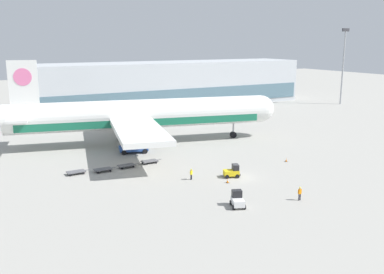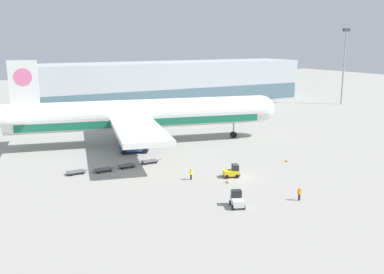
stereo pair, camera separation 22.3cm
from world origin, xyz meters
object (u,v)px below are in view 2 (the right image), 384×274
object	(u,v)px
traffic_cone_near	(286,160)
baggage_dolly_trail	(149,161)
baggage_tug_foreground	(237,200)
airplane_main	(138,115)
baggage_dolly_lead	(76,172)
baggage_dolly_third	(126,165)
ground_crew_far	(299,192)
traffic_cone_far	(227,181)
baggage_tug_mid	(232,172)
baggage_dolly_second	(103,169)
light_mast	(344,61)
scissor_lift_loader	(133,142)
ground_crew_near	(191,173)

from	to	relation	value
traffic_cone_near	baggage_dolly_trail	bearing A→B (deg)	154.05
baggage_tug_foreground	baggage_dolly_trail	bearing A→B (deg)	27.12
airplane_main	baggage_dolly_lead	world-z (taller)	airplane_main
baggage_dolly_lead	baggage_dolly_third	bearing A→B (deg)	-4.69
ground_crew_far	traffic_cone_far	distance (m)	11.36
baggage_tug_mid	baggage_dolly_second	world-z (taller)	baggage_tug_mid
baggage_dolly_third	traffic_cone_near	bearing A→B (deg)	-22.81
baggage_tug_mid	traffic_cone_near	world-z (taller)	baggage_tug_mid
baggage_tug_mid	baggage_dolly_lead	size ratio (longest dim) A/B	0.74
traffic_cone_near	light_mast	bearing A→B (deg)	36.11
ground_crew_far	baggage_tug_mid	bearing A→B (deg)	106.43
scissor_lift_loader	baggage_tug_mid	size ratio (longest dim) A/B	2.08
baggage_dolly_second	scissor_lift_loader	bearing A→B (deg)	44.62
baggage_tug_foreground	baggage_tug_mid	world-z (taller)	same
traffic_cone_near	ground_crew_near	bearing A→B (deg)	-177.52
baggage_dolly_second	traffic_cone_near	bearing A→B (deg)	-19.57
light_mast	ground_crew_far	world-z (taller)	light_mast
airplane_main	traffic_cone_near	xyz separation A→B (m)	(17.48, -24.77, -5.52)
baggage_dolly_second	ground_crew_far	distance (m)	30.99
light_mast	baggage_tug_foreground	world-z (taller)	light_mast
light_mast	baggage_tug_mid	size ratio (longest dim) A/B	8.86
baggage_dolly_lead	traffic_cone_far	world-z (taller)	traffic_cone_far
baggage_tug_mid	baggage_tug_foreground	bearing A→B (deg)	-101.13
baggage_tug_mid	baggage_dolly_lead	world-z (taller)	baggage_tug_mid
light_mast	baggage_dolly_lead	bearing A→B (deg)	-159.82
baggage_dolly_third	airplane_main	bearing A→B (deg)	59.78
airplane_main	baggage_tug_foreground	bearing A→B (deg)	-79.62
light_mast	baggage_dolly_third	size ratio (longest dim) A/B	6.57
ground_crew_near	ground_crew_far	distance (m)	16.57
light_mast	ground_crew_near	bearing A→B (deg)	-150.39
scissor_lift_loader	baggage_dolly_second	world-z (taller)	scissor_lift_loader
baggage_dolly_trail	baggage_dolly_lead	bearing A→B (deg)	178.84
baggage_dolly_second	baggage_dolly_trail	distance (m)	8.46
baggage_tug_foreground	baggage_dolly_second	size ratio (longest dim) A/B	0.75
baggage_tug_mid	ground_crew_far	world-z (taller)	baggage_tug_mid
light_mast	baggage_dolly_lead	world-z (taller)	light_mast
baggage_dolly_trail	ground_crew_near	world-z (taller)	ground_crew_near
scissor_lift_loader	baggage_tug_foreground	distance (m)	31.72
scissor_lift_loader	airplane_main	bearing A→B (deg)	73.50
baggage_dolly_lead	baggage_dolly_third	xyz separation A→B (m)	(8.16, -0.40, 0.00)
baggage_dolly_second	baggage_tug_foreground	bearing A→B (deg)	-66.94
traffic_cone_far	baggage_dolly_trail	bearing A→B (deg)	111.95
traffic_cone_far	baggage_dolly_lead	bearing A→B (deg)	141.30
baggage_dolly_trail	ground_crew_far	size ratio (longest dim) A/B	2.03
baggage_tug_foreground	traffic_cone_far	size ratio (longest dim) A/B	4.09
scissor_lift_loader	ground_crew_near	bearing A→B (deg)	-71.79
ground_crew_near	ground_crew_far	xyz separation A→B (m)	(8.36, -14.31, 0.09)
baggage_tug_foreground	baggage_tug_mid	distance (m)	12.03
baggage_tug_mid	baggage_dolly_third	size ratio (longest dim) A/B	0.74
baggage_dolly_third	traffic_cone_far	bearing A→B (deg)	-56.19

